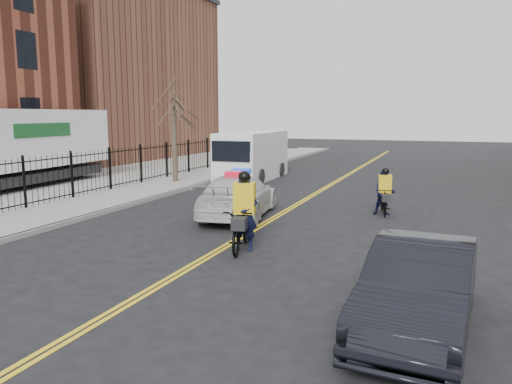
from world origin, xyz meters
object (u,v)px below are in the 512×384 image
at_px(police_cruiser, 238,196).
at_px(semi_trailer, 8,144).
at_px(cyclist_far, 384,196).
at_px(cyclist_near, 245,223).
at_px(dark_sedan, 420,287).
at_px(cargo_van, 251,156).

relative_size(police_cruiser, semi_trailer, 0.43).
bearing_deg(cyclist_far, cyclist_near, -127.06).
bearing_deg(cyclist_far, dark_sedan, -91.95).
xyz_separation_m(dark_sedan, cyclist_near, (-4.62, 3.56, -0.01)).
bearing_deg(cyclist_near, cargo_van, 98.87).
bearing_deg(semi_trailer, cyclist_far, -1.90).
xyz_separation_m(police_cruiser, dark_sedan, (6.52, -7.60, 0.00)).
bearing_deg(cargo_van, dark_sedan, -61.63).
height_order(dark_sedan, cyclist_near, cyclist_near).
bearing_deg(dark_sedan, cyclist_near, 146.65).
xyz_separation_m(police_cruiser, cyclist_near, (1.90, -4.04, -0.01)).
bearing_deg(cyclist_far, cargo_van, 125.14).
bearing_deg(cyclist_near, cyclist_far, 52.90).
bearing_deg(dark_sedan, police_cruiser, 134.91).
bearing_deg(cargo_van, semi_trailer, -141.27).
bearing_deg(police_cruiser, cyclist_far, -165.12).
height_order(police_cruiser, cargo_van, cargo_van).
distance_m(dark_sedan, cargo_van, 19.89).
height_order(dark_sedan, cyclist_far, cyclist_far).
height_order(dark_sedan, semi_trailer, semi_trailer).
xyz_separation_m(semi_trailer, cyclist_near, (14.52, -5.89, -1.43)).
bearing_deg(semi_trailer, police_cruiser, -11.16).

